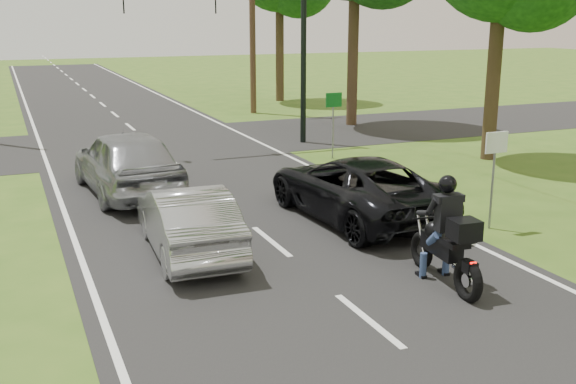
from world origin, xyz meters
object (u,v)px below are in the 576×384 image
object	(u,v)px
motorcycle_rider	(447,242)
sign_white	(495,156)
silver_suv	(127,161)
sign_green	(333,109)
traffic_signal	(254,26)
silver_sedan	(188,220)
utility_pole_far	(252,2)
dark_suv	(355,187)

from	to	relation	value
motorcycle_rider	sign_white	distance (m)	3.66
silver_suv	sign_green	xyz separation A→B (m)	(6.90, 1.98, 0.73)
traffic_signal	sign_white	distance (m)	11.39
sign_white	silver_sedan	bearing A→B (deg)	171.05
sign_green	silver_sedan	bearing A→B (deg)	-133.48
motorcycle_rider	silver_suv	world-z (taller)	motorcycle_rider
silver_sedan	utility_pole_far	distance (m)	20.16
traffic_signal	silver_sedan	bearing A→B (deg)	-116.85
motorcycle_rider	traffic_signal	size ratio (longest dim) A/B	0.35
motorcycle_rider	sign_white	xyz separation A→B (m)	(2.78, 2.24, 0.84)
sign_white	sign_green	distance (m)	8.00
dark_suv	traffic_signal	size ratio (longest dim) A/B	0.80
silver_sedan	sign_green	xyz separation A→B (m)	(6.63, 6.99, 0.92)
motorcycle_rider	dark_suv	bearing A→B (deg)	88.88
motorcycle_rider	dark_suv	size ratio (longest dim) A/B	0.44
silver_sedan	utility_pole_far	world-z (taller)	utility_pole_far
traffic_signal	utility_pole_far	size ratio (longest dim) A/B	0.64
utility_pole_far	sign_white	distance (m)	19.39
silver_suv	sign_white	world-z (taller)	sign_white
silver_suv	sign_white	xyz separation A→B (m)	(6.70, -6.02, 0.73)
traffic_signal	utility_pole_far	distance (m)	8.55
dark_suv	silver_suv	world-z (taller)	silver_suv
dark_suv	silver_suv	distance (m)	6.05
motorcycle_rider	sign_white	bearing A→B (deg)	44.20
dark_suv	silver_suv	xyz separation A→B (m)	(-4.39, 4.16, 0.14)
silver_suv	silver_sedan	bearing A→B (deg)	89.01
silver_sedan	sign_white	xyz separation A→B (m)	(6.43, -1.01, 0.92)
dark_suv	sign_white	size ratio (longest dim) A/B	2.40
dark_suv	sign_green	world-z (taller)	sign_green
silver_suv	sign_green	bearing A→B (deg)	-168.17
silver_sedan	sign_white	size ratio (longest dim) A/B	1.89
utility_pole_far	silver_suv	bearing A→B (deg)	-122.26
utility_pole_far	sign_green	bearing A→B (deg)	-96.73
silver_suv	traffic_signal	size ratio (longest dim) A/B	0.78
dark_suv	traffic_signal	world-z (taller)	traffic_signal
silver_suv	sign_white	bearing A→B (deg)	133.91
silver_sedan	silver_suv	size ratio (longest dim) A/B	0.80
motorcycle_rider	dark_suv	distance (m)	4.13
silver_suv	utility_pole_far	xyz separation A→B (m)	(8.20, 13.00, 4.22)
utility_pole_far	sign_green	distance (m)	11.63
utility_pole_far	sign_white	xyz separation A→B (m)	(-1.50, -19.02, -3.49)
motorcycle_rider	sign_green	world-z (taller)	sign_green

